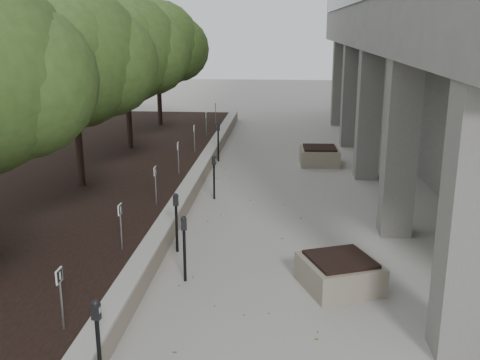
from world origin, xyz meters
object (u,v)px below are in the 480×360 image
(parking_meter_3, at_px, (177,223))
(parking_meter_5, at_px, (218,142))
(crabapple_tree_3, at_px, (74,87))
(parking_meter_1, at_px, (99,346))
(parking_meter_4, at_px, (214,177))
(parking_meter_2, at_px, (184,249))
(crabapple_tree_4, at_px, (126,72))
(planter_back, at_px, (319,155))
(crabapple_tree_5, at_px, (158,63))
(planter_front, at_px, (340,273))

(parking_meter_3, xyz_separation_m, parking_meter_5, (-0.11, 8.37, 0.05))
(crabapple_tree_3, xyz_separation_m, parking_meter_1, (3.25, -8.29, -2.46))
(parking_meter_3, bearing_deg, parking_meter_4, 84.39)
(parking_meter_3, xyz_separation_m, parking_meter_4, (0.31, 3.84, -0.03))
(parking_meter_2, distance_m, parking_meter_4, 5.24)
(parking_meter_1, distance_m, parking_meter_4, 8.60)
(parking_meter_2, height_order, parking_meter_4, parking_meter_2)
(crabapple_tree_4, relative_size, planter_back, 4.07)
(crabapple_tree_5, height_order, parking_meter_1, crabapple_tree_5)
(parking_meter_1, xyz_separation_m, parking_meter_4, (0.42, 8.59, -0.03))
(crabapple_tree_4, xyz_separation_m, parking_meter_5, (3.25, -0.16, -2.42))
(parking_meter_3, bearing_deg, parking_meter_2, -74.23)
(parking_meter_4, bearing_deg, planter_front, -56.00)
(crabapple_tree_3, xyz_separation_m, parking_meter_5, (3.25, 4.84, -2.42))
(crabapple_tree_3, relative_size, parking_meter_5, 3.87)
(planter_front, bearing_deg, crabapple_tree_5, 114.01)
(planter_back, bearing_deg, crabapple_tree_5, 142.13)
(crabapple_tree_5, height_order, parking_meter_2, crabapple_tree_5)
(crabapple_tree_4, xyz_separation_m, crabapple_tree_5, (0.00, 5.00, 0.00))
(parking_meter_1, bearing_deg, parking_meter_2, 88.00)
(crabapple_tree_4, height_order, crabapple_tree_5, same)
(crabapple_tree_3, distance_m, parking_meter_5, 6.31)
(parking_meter_4, distance_m, parking_meter_5, 4.55)
(parking_meter_1, bearing_deg, crabapple_tree_3, 118.42)
(planter_front, bearing_deg, parking_meter_3, 156.40)
(crabapple_tree_5, bearing_deg, planter_front, -65.99)
(crabapple_tree_5, distance_m, parking_meter_2, 15.61)
(crabapple_tree_5, bearing_deg, parking_meter_3, -76.06)
(parking_meter_4, xyz_separation_m, planter_front, (3.00, -5.29, -0.33))
(parking_meter_2, height_order, parking_meter_5, parking_meter_5)
(parking_meter_1, height_order, parking_meter_3, parking_meter_1)
(crabapple_tree_3, xyz_separation_m, planter_front, (6.68, -4.98, -2.82))
(parking_meter_2, distance_m, planter_front, 2.92)
(crabapple_tree_4, bearing_deg, parking_meter_1, -76.26)
(parking_meter_3, bearing_deg, crabapple_tree_5, 103.01)
(parking_meter_2, relative_size, parking_meter_5, 0.93)
(crabapple_tree_4, relative_size, parking_meter_1, 4.14)
(crabapple_tree_5, xyz_separation_m, parking_meter_2, (3.78, -14.94, -2.47))
(crabapple_tree_5, relative_size, planter_front, 4.24)
(parking_meter_5, distance_m, planter_back, 3.61)
(parking_meter_3, height_order, parking_meter_4, parking_meter_3)
(crabapple_tree_3, distance_m, planter_front, 8.80)
(parking_meter_1, xyz_separation_m, parking_meter_3, (0.11, 4.76, -0.00))
(parking_meter_3, relative_size, parking_meter_4, 1.04)
(planter_back, bearing_deg, parking_meter_5, 177.58)
(planter_back, bearing_deg, parking_meter_3, -112.91)
(crabapple_tree_4, bearing_deg, parking_meter_2, -69.17)
(parking_meter_4, distance_m, planter_back, 5.41)
(crabapple_tree_4, bearing_deg, planter_back, -2.64)
(crabapple_tree_4, xyz_separation_m, parking_meter_4, (3.67, -4.70, -2.49))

